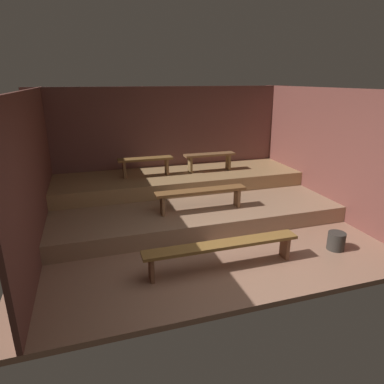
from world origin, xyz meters
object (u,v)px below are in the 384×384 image
(bench_middle_right, at_px, (210,158))
(bench_floor_center, at_px, (222,247))
(pail_floor, at_px, (336,241))
(bench_lower_center, at_px, (201,194))
(bench_middle_left, at_px, (146,162))

(bench_middle_right, bearing_deg, bench_floor_center, -106.74)
(bench_floor_center, relative_size, bench_middle_right, 1.97)
(bench_middle_right, relative_size, pail_floor, 4.06)
(bench_lower_center, relative_size, bench_middle_left, 1.45)
(bench_lower_center, height_order, bench_middle_right, bench_middle_right)
(bench_floor_center, height_order, bench_middle_right, bench_middle_right)
(bench_middle_left, bearing_deg, bench_middle_right, 0.00)
(bench_floor_center, height_order, pail_floor, bench_floor_center)
(bench_middle_left, relative_size, bench_middle_right, 1.00)
(bench_floor_center, xyz_separation_m, bench_lower_center, (0.19, 1.49, 0.28))
(bench_lower_center, xyz_separation_m, bench_middle_right, (0.71, 1.51, 0.28))
(bench_middle_right, bearing_deg, bench_middle_left, 180.00)
(bench_floor_center, distance_m, bench_middle_right, 3.18)
(bench_middle_left, distance_m, pail_floor, 3.96)
(bench_lower_center, bearing_deg, bench_middle_right, 64.77)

